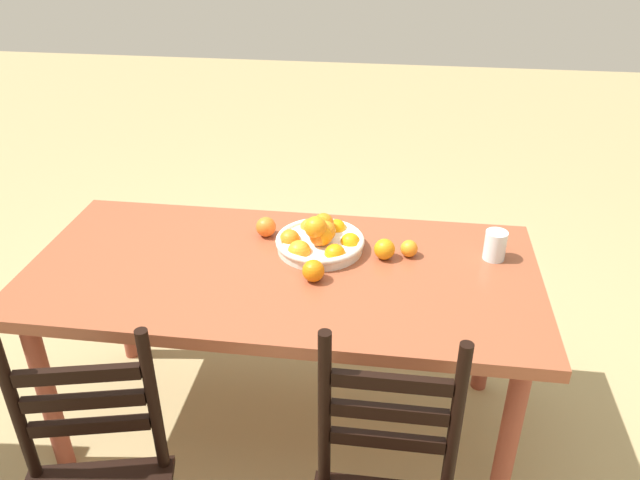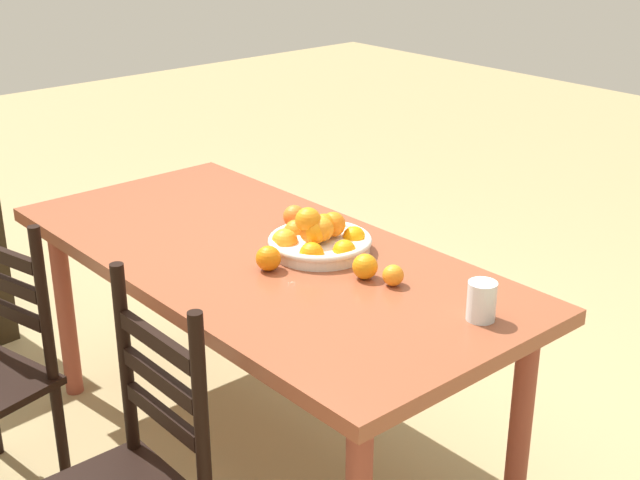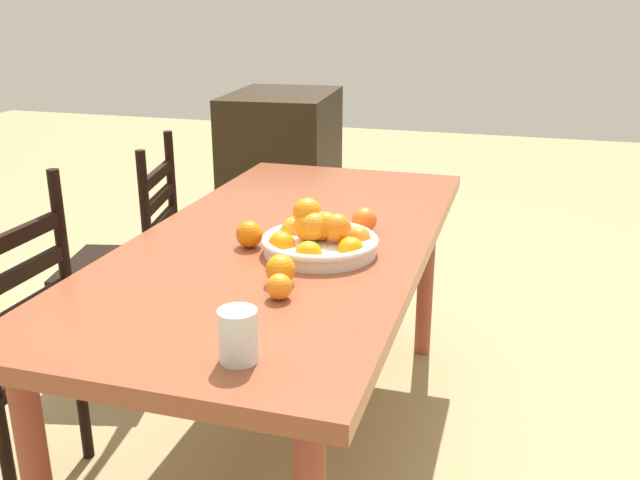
{
  "view_description": "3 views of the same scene",
  "coord_description": "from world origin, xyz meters",
  "px_view_note": "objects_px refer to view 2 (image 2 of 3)",
  "views": [
    {
      "loc": [
        -0.39,
        1.85,
        1.95
      ],
      "look_at": [
        -0.12,
        -0.14,
        0.8
      ],
      "focal_mm": 35.19,
      "sensor_mm": 36.0,
      "label": 1
    },
    {
      "loc": [
        -2.06,
        1.54,
        1.85
      ],
      "look_at": [
        -0.12,
        -0.14,
        0.8
      ],
      "focal_mm": 49.42,
      "sensor_mm": 36.0,
      "label": 2
    },
    {
      "loc": [
        -1.89,
        -0.67,
        1.44
      ],
      "look_at": [
        -0.12,
        -0.14,
        0.8
      ],
      "focal_mm": 39.32,
      "sensor_mm": 36.0,
      "label": 3
    }
  ],
  "objects_px": {
    "orange_loose_1": "(268,258)",
    "orange_loose_3": "(294,216)",
    "drinking_glass": "(482,301)",
    "dining_table": "(262,275)",
    "orange_loose_2": "(393,275)",
    "orange_loose_0": "(365,266)",
    "fruit_bowl": "(319,238)"
  },
  "relations": [
    {
      "from": "orange_loose_0",
      "to": "orange_loose_1",
      "type": "xyz_separation_m",
      "value": [
        0.23,
        0.18,
        0.0
      ]
    },
    {
      "from": "dining_table",
      "to": "orange_loose_2",
      "type": "relative_size",
      "value": 28.81
    },
    {
      "from": "fruit_bowl",
      "to": "orange_loose_0",
      "type": "xyz_separation_m",
      "value": [
        -0.24,
        0.03,
        -0.01
      ]
    },
    {
      "from": "orange_loose_1",
      "to": "orange_loose_2",
      "type": "height_order",
      "value": "orange_loose_1"
    },
    {
      "from": "orange_loose_2",
      "to": "orange_loose_3",
      "type": "distance_m",
      "value": 0.55
    },
    {
      "from": "dining_table",
      "to": "drinking_glass",
      "type": "xyz_separation_m",
      "value": [
        -0.75,
        -0.16,
        0.13
      ]
    },
    {
      "from": "orange_loose_2",
      "to": "orange_loose_1",
      "type": "bearing_deg",
      "value": 32.72
    },
    {
      "from": "orange_loose_0",
      "to": "drinking_glass",
      "type": "xyz_separation_m",
      "value": [
        -0.39,
        -0.05,
        0.02
      ]
    },
    {
      "from": "fruit_bowl",
      "to": "orange_loose_3",
      "type": "height_order",
      "value": "fruit_bowl"
    },
    {
      "from": "orange_loose_2",
      "to": "orange_loose_3",
      "type": "xyz_separation_m",
      "value": [
        0.55,
        -0.08,
        0.01
      ]
    },
    {
      "from": "fruit_bowl",
      "to": "orange_loose_1",
      "type": "distance_m",
      "value": 0.21
    },
    {
      "from": "orange_loose_2",
      "to": "drinking_glass",
      "type": "relative_size",
      "value": 0.58
    },
    {
      "from": "fruit_bowl",
      "to": "orange_loose_1",
      "type": "relative_size",
      "value": 4.29
    },
    {
      "from": "orange_loose_2",
      "to": "orange_loose_3",
      "type": "bearing_deg",
      "value": -8.25
    },
    {
      "from": "fruit_bowl",
      "to": "drinking_glass",
      "type": "xyz_separation_m",
      "value": [
        -0.63,
        -0.02,
        0.01
      ]
    },
    {
      "from": "orange_loose_0",
      "to": "orange_loose_2",
      "type": "height_order",
      "value": "orange_loose_0"
    },
    {
      "from": "orange_loose_0",
      "to": "orange_loose_1",
      "type": "relative_size",
      "value": 0.99
    },
    {
      "from": "dining_table",
      "to": "drinking_glass",
      "type": "bearing_deg",
      "value": -167.63
    },
    {
      "from": "orange_loose_1",
      "to": "drinking_glass",
      "type": "xyz_separation_m",
      "value": [
        -0.63,
        -0.23,
        0.02
      ]
    },
    {
      "from": "dining_table",
      "to": "fruit_bowl",
      "type": "height_order",
      "value": "fruit_bowl"
    },
    {
      "from": "dining_table",
      "to": "orange_loose_1",
      "type": "relative_size",
      "value": 23.53
    },
    {
      "from": "fruit_bowl",
      "to": "dining_table",
      "type": "bearing_deg",
      "value": 50.14
    },
    {
      "from": "fruit_bowl",
      "to": "orange_loose_0",
      "type": "relative_size",
      "value": 4.33
    },
    {
      "from": "dining_table",
      "to": "drinking_glass",
      "type": "distance_m",
      "value": 0.78
    },
    {
      "from": "orange_loose_1",
      "to": "orange_loose_3",
      "type": "relative_size",
      "value": 1.0
    },
    {
      "from": "fruit_bowl",
      "to": "drinking_glass",
      "type": "height_order",
      "value": "fruit_bowl"
    },
    {
      "from": "orange_loose_1",
      "to": "orange_loose_0",
      "type": "bearing_deg",
      "value": -142.62
    },
    {
      "from": "dining_table",
      "to": "orange_loose_2",
      "type": "height_order",
      "value": "orange_loose_2"
    },
    {
      "from": "dining_table",
      "to": "orange_loose_0",
      "type": "bearing_deg",
      "value": -162.59
    },
    {
      "from": "orange_loose_3",
      "to": "orange_loose_0",
      "type": "bearing_deg",
      "value": 166.8
    },
    {
      "from": "orange_loose_0",
      "to": "orange_loose_1",
      "type": "bearing_deg",
      "value": 37.38
    },
    {
      "from": "drinking_glass",
      "to": "orange_loose_3",
      "type": "bearing_deg",
      "value": -3.69
    }
  ]
}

